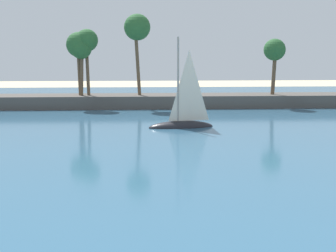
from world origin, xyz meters
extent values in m
cube|color=#33607F|center=(0.00, 57.38, 0.03)|extent=(220.00, 95.11, 0.06)
cube|color=#514C47|center=(0.00, 64.94, 0.90)|extent=(100.52, 6.00, 1.80)
cylinder|color=brown|center=(17.56, 64.24, 4.92)|extent=(0.68, 0.77, 6.26)
sphere|color=#285B2D|center=(17.56, 64.24, 8.03)|extent=(3.03, 3.03, 3.03)
cylinder|color=brown|center=(-1.45, 64.28, 6.42)|extent=(0.96, 0.85, 9.26)
sphere|color=#285B2D|center=(-1.45, 64.28, 11.04)|extent=(3.59, 3.59, 3.59)
cylinder|color=brown|center=(-8.31, 64.64, 5.54)|extent=(0.66, 0.79, 7.51)
sphere|color=#285B2D|center=(-8.31, 64.64, 9.29)|extent=(3.06, 3.06, 3.06)
cylinder|color=brown|center=(-9.06, 64.25, 4.99)|extent=(0.69, 0.57, 6.39)
sphere|color=#285B2D|center=(-9.06, 64.25, 8.17)|extent=(2.85, 2.85, 2.85)
cylinder|color=brown|center=(-9.41, 64.69, 5.26)|extent=(0.66, 0.75, 6.93)
sphere|color=#285B2D|center=(-9.41, 64.69, 8.71)|extent=(3.43, 3.43, 3.43)
ellipsoid|color=black|center=(2.99, 46.04, 0.06)|extent=(7.01, 3.13, 1.35)
cylinder|color=gray|center=(2.66, 45.98, 4.96)|extent=(0.20, 0.20, 8.46)
pyramid|color=silver|center=(3.79, 46.17, 4.33)|extent=(3.04, 0.71, 7.19)
camera|label=1|loc=(-1.28, -2.98, 7.64)|focal=52.04mm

